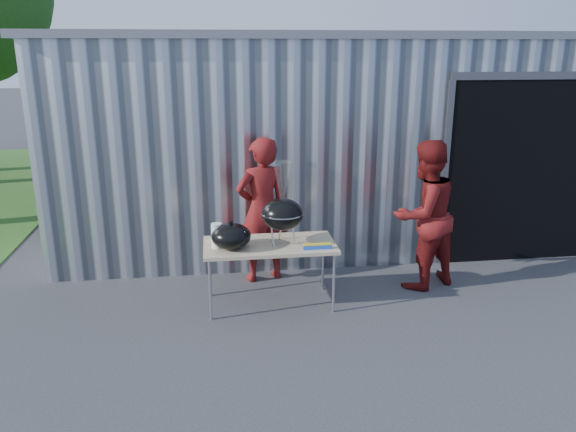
{
  "coord_description": "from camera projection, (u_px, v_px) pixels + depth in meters",
  "views": [
    {
      "loc": [
        -1.01,
        -5.32,
        2.9
      ],
      "look_at": [
        -0.19,
        0.77,
        1.05
      ],
      "focal_mm": 35.0,
      "sensor_mm": 36.0,
      "label": 1
    }
  ],
  "objects": [
    {
      "name": "foil_box",
      "position": [
        317.0,
        246.0,
        6.23
      ],
      "size": [
        0.32,
        0.06,
        0.06
      ],
      "color": "blue",
      "rests_on": "folding_table"
    },
    {
      "name": "paper_towels",
      "position": [
        217.0,
        236.0,
        6.24
      ],
      "size": [
        0.12,
        0.12,
        0.28
      ],
      "primitive_type": "cylinder",
      "color": "white",
      "rests_on": "folding_table"
    },
    {
      "name": "building",
      "position": [
        320.0,
        127.0,
        10.04
      ],
      "size": [
        8.2,
        6.2,
        3.1
      ],
      "color": "silver",
      "rests_on": "ground"
    },
    {
      "name": "person_cook",
      "position": [
        262.0,
        210.0,
        7.08
      ],
      "size": [
        0.78,
        0.62,
        1.86
      ],
      "primitive_type": "imported",
      "rotation": [
        0.0,
        0.0,
        3.43
      ],
      "color": "maroon",
      "rests_on": "ground"
    },
    {
      "name": "ground",
      "position": [
        315.0,
        330.0,
        6.01
      ],
      "size": [
        80.0,
        80.0,
        0.0
      ],
      "primitive_type": "plane",
      "color": "#343437"
    },
    {
      "name": "folding_table",
      "position": [
        270.0,
        247.0,
        6.42
      ],
      "size": [
        1.5,
        0.75,
        0.75
      ],
      "color": "tan",
      "rests_on": "ground"
    },
    {
      "name": "kettle_grill",
      "position": [
        282.0,
        208.0,
        6.3
      ],
      "size": [
        0.48,
        0.48,
        0.95
      ],
      "color": "black",
      "rests_on": "folding_table"
    },
    {
      "name": "grill_lid",
      "position": [
        231.0,
        236.0,
        6.22
      ],
      "size": [
        0.44,
        0.44,
        0.32
      ],
      "color": "black",
      "rests_on": "folding_table"
    },
    {
      "name": "person_bystander",
      "position": [
        424.0,
        215.0,
        6.88
      ],
      "size": [
        1.11,
        1.0,
        1.85
      ],
      "primitive_type": "imported",
      "rotation": [
        0.0,
        0.0,
        3.55
      ],
      "color": "maroon",
      "rests_on": "ground"
    },
    {
      "name": "white_tub",
      "position": [
        221.0,
        236.0,
        6.51
      ],
      "size": [
        0.2,
        0.15,
        0.1
      ],
      "primitive_type": "cube",
      "color": "white",
      "rests_on": "folding_table"
    }
  ]
}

